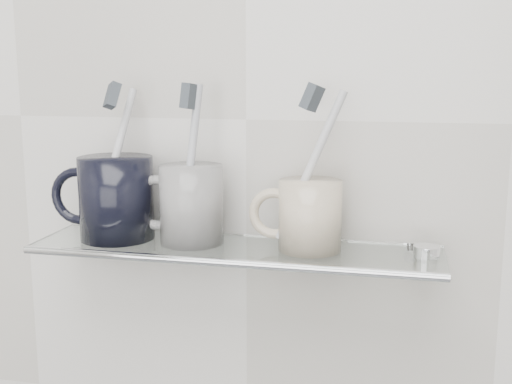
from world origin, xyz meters
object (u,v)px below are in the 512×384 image
(mug_left, at_px, (116,198))
(mug_center, at_px, (191,204))
(shelf_glass, at_px, (235,249))
(mug_right, at_px, (310,215))

(mug_left, xyz_separation_m, mug_center, (0.10, 0.00, -0.00))
(shelf_glass, relative_size, mug_right, 5.92)
(mug_left, bearing_deg, mug_center, -12.43)
(shelf_glass, height_order, mug_right, mug_right)
(shelf_glass, bearing_deg, mug_center, 174.90)
(shelf_glass, distance_m, mug_center, 0.08)
(shelf_glass, xyz_separation_m, mug_left, (-0.16, 0.00, 0.06))
(mug_left, height_order, mug_right, mug_left)
(mug_left, relative_size, mug_center, 1.08)
(mug_left, height_order, mug_center, mug_left)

